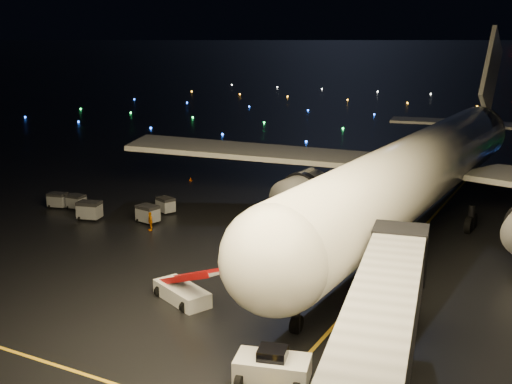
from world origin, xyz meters
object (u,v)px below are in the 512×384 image
at_px(pushback_tug, 272,364).
at_px(baggage_cart_4, 58,200).
at_px(belt_loader, 182,278).
at_px(baggage_cart_3, 76,202).
at_px(baggage_cart_1, 166,205).
at_px(baggage_cart_2, 90,211).
at_px(airliner, 433,126).
at_px(crew_c, 150,221).
at_px(baggage_cart_0, 148,214).

relative_size(pushback_tug, baggage_cart_4, 2.14).
height_order(belt_loader, baggage_cart_3, belt_loader).
bearing_deg(baggage_cart_1, baggage_cart_2, -110.70).
height_order(pushback_tug, belt_loader, belt_loader).
xyz_separation_m(baggage_cart_2, baggage_cart_4, (-5.88, 1.78, -0.13)).
relative_size(airliner, crew_c, 36.82).
bearing_deg(baggage_cart_3, baggage_cart_2, -32.19).
bearing_deg(pushback_tug, crew_c, 125.25).
bearing_deg(pushback_tug, baggage_cart_0, 124.64).
height_order(airliner, crew_c, airliner).
xyz_separation_m(crew_c, baggage_cart_2, (-7.29, 0.03, 0.03)).
bearing_deg(pushback_tug, airliner, 75.07).
relative_size(airliner, pushback_tug, 16.52).
distance_m(airliner, baggage_cart_1, 27.14).
bearing_deg(baggage_cart_3, baggage_cart_4, -167.87).
xyz_separation_m(belt_loader, baggage_cart_1, (-13.61, 17.15, -0.87)).
height_order(pushback_tug, baggage_cart_2, pushback_tug).
relative_size(crew_c, baggage_cart_2, 0.82).
bearing_deg(baggage_cart_2, baggage_cart_0, 3.70).
distance_m(baggage_cart_2, baggage_cart_3, 4.47).
bearing_deg(airliner, crew_c, -141.54).
xyz_separation_m(airliner, baggage_cart_2, (-28.86, -15.51, -8.24)).
height_order(baggage_cart_0, baggage_cart_1, baggage_cart_0).
bearing_deg(crew_c, baggage_cart_0, 173.67).
distance_m(pushback_tug, baggage_cart_3, 38.37).
bearing_deg(baggage_cart_3, baggage_cart_1, 17.85).
height_order(airliner, baggage_cart_3, airliner).
relative_size(crew_c, baggage_cart_0, 0.87).
bearing_deg(baggage_cart_0, baggage_cart_3, -172.95).
height_order(pushback_tug, crew_c, pushback_tug).
bearing_deg(baggage_cart_0, pushback_tug, -30.71).
height_order(baggage_cart_1, baggage_cart_3, baggage_cart_1).
distance_m(belt_loader, baggage_cart_0, 18.84).
height_order(crew_c, baggage_cart_2, baggage_cart_2).
bearing_deg(baggage_cart_2, baggage_cart_4, 149.14).
xyz_separation_m(pushback_tug, baggage_cart_4, (-34.58, 19.84, -0.15)).
relative_size(pushback_tug, baggage_cart_0, 1.94).
relative_size(baggage_cart_3, baggage_cart_4, 0.97).
xyz_separation_m(airliner, pushback_tug, (-0.16, -33.56, -8.21)).
bearing_deg(crew_c, baggage_cart_4, -146.47).
distance_m(baggage_cart_3, baggage_cart_4, 2.10).
height_order(belt_loader, crew_c, belt_loader).
height_order(airliner, pushback_tug, airliner).
distance_m(baggage_cart_2, baggage_cart_4, 6.15).
distance_m(baggage_cart_1, baggage_cart_2, 7.44).
bearing_deg(airliner, baggage_cart_2, -149.06).
distance_m(baggage_cart_0, baggage_cart_4, 11.51).
height_order(baggage_cart_3, baggage_cart_4, baggage_cart_4).
bearing_deg(baggage_cart_4, baggage_cart_0, -12.40).
bearing_deg(baggage_cart_3, pushback_tug, -33.48).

